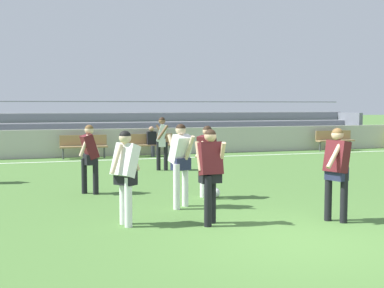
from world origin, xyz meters
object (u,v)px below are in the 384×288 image
at_px(spectator_seated, 152,139).
at_px(player_dark_trailing_run, 90,153).
at_px(soccer_ball, 215,193).
at_px(player_white_wide_left, 125,170).
at_px(player_dark_on_ball, 210,168).
at_px(player_white_challenging, 162,139).
at_px(bench_near_bin, 84,144).
at_px(player_dark_overlapping, 207,155).
at_px(bleacher_stand, 73,131).
at_px(player_white_wide_right, 181,158).
at_px(player_dark_pressing_high, 337,166).
at_px(bench_near_wall_gap, 151,143).
at_px(bench_far_left, 334,139).

distance_m(spectator_seated, player_dark_trailing_run, 8.53).
bearing_deg(soccer_ball, player_white_wide_left, -139.59).
relative_size(player_dark_on_ball, player_white_challenging, 0.99).
xyz_separation_m(bench_near_bin, player_dark_overlapping, (1.85, -9.31, 0.41)).
distance_m(bleacher_stand, player_dark_overlapping, 11.83).
height_order(bleacher_stand, player_dark_overlapping, bleacher_stand).
height_order(player_white_wide_right, player_dark_pressing_high, player_white_wide_right).
distance_m(player_white_challenging, player_white_wide_left, 7.31).
distance_m(bench_near_bin, player_dark_on_ball, 11.74).
bearing_deg(player_dark_trailing_run, bench_near_bin, 85.79).
bearing_deg(player_dark_pressing_high, player_white_challenging, 99.19).
bearing_deg(player_white_wide_right, player_dark_overlapping, 44.47).
distance_m(spectator_seated, player_white_challenging, 4.33).
distance_m(player_dark_overlapping, player_dark_pressing_high, 3.17).
relative_size(bleacher_stand, player_dark_pressing_high, 16.49).
relative_size(bench_near_wall_gap, player_dark_overlapping, 1.11).
bearing_deg(bench_near_wall_gap, player_white_wide_left, -104.84).
xyz_separation_m(bench_far_left, bench_near_bin, (-11.17, 0.00, 0.00)).
distance_m(bleacher_stand, player_dark_pressing_high, 14.89).
distance_m(player_dark_on_ball, player_white_challenging, 7.36).
relative_size(player_white_wide_right, player_white_wide_left, 1.04).
distance_m(bench_near_bin, player_white_challenging, 4.86).
xyz_separation_m(bench_far_left, soccer_ball, (-9.12, -9.29, -0.44)).
bearing_deg(player_white_wide_left, player_dark_on_ball, -15.00).
relative_size(bench_near_wall_gap, bench_near_bin, 1.00).
relative_size(bench_near_bin, spectator_seated, 1.49).
bearing_deg(bleacher_stand, player_white_wide_right, -84.42).
height_order(spectator_seated, player_dark_on_ball, player_dark_on_ball).
bearing_deg(soccer_ball, bench_near_bin, 102.40).
height_order(player_dark_on_ball, player_white_challenging, player_white_challenging).
relative_size(bench_near_wall_gap, player_white_wide_right, 1.06).
xyz_separation_m(bleacher_stand, player_white_wide_right, (1.22, -12.49, 0.06)).
relative_size(bench_far_left, player_dark_on_ball, 1.08).
bearing_deg(player_dark_overlapping, soccer_ball, 5.29).
bearing_deg(player_dark_trailing_run, spectator_seated, 67.52).
xyz_separation_m(player_dark_on_ball, player_white_challenging, (0.96, 7.29, 0.02)).
bearing_deg(spectator_seated, player_dark_pressing_high, -87.05).
xyz_separation_m(bench_near_bin, player_white_wide_right, (1.00, -10.14, 0.47)).
xyz_separation_m(player_dark_pressing_high, player_white_wide_left, (-3.61, 0.82, -0.02)).
relative_size(bench_far_left, soccer_ball, 8.18).
bearing_deg(player_white_challenging, player_dark_trailing_run, -126.06).
bearing_deg(spectator_seated, bench_far_left, 0.78).
relative_size(bench_far_left, player_dark_pressing_high, 1.08).
height_order(bench_near_bin, player_dark_overlapping, player_dark_overlapping).
distance_m(player_white_wide_right, player_white_wide_left, 1.76).
distance_m(bench_near_wall_gap, soccer_ball, 9.32).
xyz_separation_m(bench_near_bin, player_white_wide_left, (-0.32, -11.30, 0.43)).
height_order(bench_near_wall_gap, player_dark_pressing_high, player_dark_pressing_high).
xyz_separation_m(bench_near_wall_gap, player_dark_pressing_high, (0.62, -12.13, 0.45)).
bearing_deg(spectator_seated, player_white_wide_left, -104.99).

